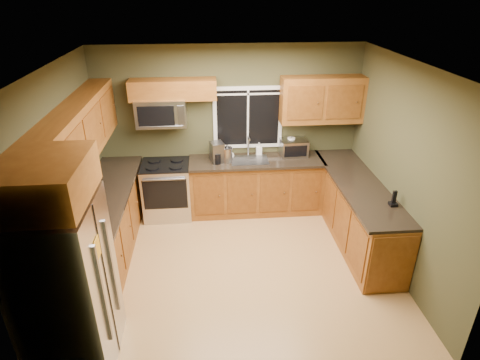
{
  "coord_description": "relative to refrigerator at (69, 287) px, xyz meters",
  "views": [
    {
      "loc": [
        -0.36,
        -4.41,
        3.52
      ],
      "look_at": [
        0.05,
        0.35,
        1.15
      ],
      "focal_mm": 30.0,
      "sensor_mm": 36.0,
      "label": 1
    }
  ],
  "objects": [
    {
      "name": "floor",
      "position": [
        1.74,
        1.3,
        -0.9
      ],
      "size": [
        4.2,
        4.2,
        0.0
      ],
      "primitive_type": "plane",
      "color": "tan",
      "rests_on": "ground"
    },
    {
      "name": "ceiling",
      "position": [
        1.74,
        1.3,
        1.8
      ],
      "size": [
        4.2,
        4.2,
        0.0
      ],
      "primitive_type": "plane",
      "rotation": [
        3.14,
        0.0,
        0.0
      ],
      "color": "white",
      "rests_on": "back_wall"
    },
    {
      "name": "back_wall",
      "position": [
        1.74,
        3.1,
        0.45
      ],
      "size": [
        4.2,
        0.0,
        4.2
      ],
      "primitive_type": "plane",
      "rotation": [
        1.57,
        0.0,
        0.0
      ],
      "color": "#3E3E24",
      "rests_on": "ground"
    },
    {
      "name": "front_wall",
      "position": [
        1.74,
        -0.5,
        0.45
      ],
      "size": [
        4.2,
        0.0,
        4.2
      ],
      "primitive_type": "plane",
      "rotation": [
        -1.57,
        0.0,
        0.0
      ],
      "color": "#3E3E24",
      "rests_on": "ground"
    },
    {
      "name": "left_wall",
      "position": [
        -0.36,
        1.3,
        0.45
      ],
      "size": [
        0.0,
        3.6,
        3.6
      ],
      "primitive_type": "plane",
      "rotation": [
        1.57,
        0.0,
        1.57
      ],
      "color": "#3E3E24",
      "rests_on": "ground"
    },
    {
      "name": "right_wall",
      "position": [
        3.84,
        1.3,
        0.45
      ],
      "size": [
        0.0,
        3.6,
        3.6
      ],
      "primitive_type": "plane",
      "rotation": [
        1.57,
        0.0,
        -1.57
      ],
      "color": "#3E3E24",
      "rests_on": "ground"
    },
    {
      "name": "window",
      "position": [
        2.04,
        3.08,
        0.65
      ],
      "size": [
        1.12,
        0.03,
        1.02
      ],
      "color": "white",
      "rests_on": "back_wall"
    },
    {
      "name": "base_cabinets_left",
      "position": [
        -0.06,
        1.78,
        -0.45
      ],
      "size": [
        0.6,
        2.65,
        0.9
      ],
      "primitive_type": "cube",
      "color": "brown",
      "rests_on": "ground"
    },
    {
      "name": "countertop_left",
      "position": [
        -0.04,
        1.78,
        0.02
      ],
      "size": [
        0.65,
        2.65,
        0.04
      ],
      "primitive_type": "cube",
      "color": "black",
      "rests_on": "base_cabinets_left"
    },
    {
      "name": "base_cabinets_back",
      "position": [
        2.15,
        2.8,
        -0.45
      ],
      "size": [
        2.17,
        0.6,
        0.9
      ],
      "primitive_type": "cube",
      "color": "brown",
      "rests_on": "ground"
    },
    {
      "name": "countertop_back",
      "position": [
        2.15,
        2.78,
        0.02
      ],
      "size": [
        2.17,
        0.65,
        0.04
      ],
      "primitive_type": "cube",
      "color": "black",
      "rests_on": "base_cabinets_back"
    },
    {
      "name": "base_cabinets_peninsula",
      "position": [
        3.54,
        1.84,
        -0.45
      ],
      "size": [
        0.6,
        2.52,
        0.9
      ],
      "color": "brown",
      "rests_on": "ground"
    },
    {
      "name": "countertop_peninsula",
      "position": [
        3.51,
        1.85,
        0.02
      ],
      "size": [
        0.65,
        2.5,
        0.04
      ],
      "primitive_type": "cube",
      "color": "black",
      "rests_on": "base_cabinets_peninsula"
    },
    {
      "name": "upper_cabinets_left",
      "position": [
        -0.2,
        1.78,
        0.96
      ],
      "size": [
        0.33,
        2.65,
        0.72
      ],
      "primitive_type": "cube",
      "color": "brown",
      "rests_on": "left_wall"
    },
    {
      "name": "upper_cabinets_back_left",
      "position": [
        0.89,
        2.94,
        1.17
      ],
      "size": [
        1.3,
        0.33,
        0.3
      ],
      "primitive_type": "cube",
      "color": "brown",
      "rests_on": "back_wall"
    },
    {
      "name": "upper_cabinets_back_right",
      "position": [
        3.19,
        2.94,
        0.96
      ],
      "size": [
        1.3,
        0.33,
        0.72
      ],
      "primitive_type": "cube",
      "color": "brown",
      "rests_on": "back_wall"
    },
    {
      "name": "upper_cabinet_over_fridge",
      "position": [
        -0.0,
        0.0,
        1.13
      ],
      "size": [
        0.72,
        0.9,
        0.38
      ],
      "primitive_type": "cube",
      "color": "brown",
      "rests_on": "left_wall"
    },
    {
      "name": "refrigerator",
      "position": [
        0.0,
        0.0,
        0.0
      ],
      "size": [
        0.74,
        0.9,
        1.8
      ],
      "color": "#B7B7BC",
      "rests_on": "ground"
    },
    {
      "name": "range",
      "position": [
        0.69,
        2.77,
        -0.43
      ],
      "size": [
        0.76,
        0.69,
        0.94
      ],
      "color": "#B7B7BC",
      "rests_on": "ground"
    },
    {
      "name": "microwave",
      "position": [
        0.69,
        2.91,
        0.83
      ],
      "size": [
        0.76,
        0.41,
        0.42
      ],
      "color": "#B7B7BC",
      "rests_on": "back_wall"
    },
    {
      "name": "sink",
      "position": [
        2.04,
        2.79,
        0.05
      ],
      "size": [
        0.6,
        0.42,
        0.36
      ],
      "color": "slate",
      "rests_on": "countertop_back"
    },
    {
      "name": "toaster_oven",
      "position": [
        2.78,
        2.92,
        0.17
      ],
      "size": [
        0.45,
        0.35,
        0.27
      ],
      "color": "#B7B7BC",
      "rests_on": "countertop_back"
    },
    {
      "name": "coffee_maker",
      "position": [
        1.52,
        2.76,
        0.19
      ],
      "size": [
        0.25,
        0.3,
        0.32
      ],
      "color": "slate",
      "rests_on": "countertop_back"
    },
    {
      "name": "kettle",
      "position": [
        1.68,
        2.74,
        0.18
      ],
      "size": [
        0.17,
        0.17,
        0.3
      ],
      "color": "#B7B7BC",
      "rests_on": "countertop_back"
    },
    {
      "name": "paper_towel_roll",
      "position": [
        2.75,
        2.98,
        0.18
      ],
      "size": [
        0.14,
        0.14,
        0.32
      ],
      "color": "white",
      "rests_on": "countertop_back"
    },
    {
      "name": "soap_bottle_a",
      "position": [
        1.59,
        2.94,
        0.18
      ],
      "size": [
        0.14,
        0.14,
        0.29
      ],
      "primitive_type": "imported",
      "rotation": [
        0.0,
        0.0,
        0.32
      ],
      "color": "orange",
      "rests_on": "countertop_back"
    },
    {
      "name": "soap_bottle_b",
      "position": [
        2.22,
        3.0,
        0.14
      ],
      "size": [
        0.09,
        0.1,
        0.2
      ],
      "primitive_type": "imported",
      "rotation": [
        0.0,
        0.0,
        0.03
      ],
      "color": "white",
      "rests_on": "countertop_back"
    },
    {
      "name": "soap_bottle_c",
      "position": [
        1.74,
        2.86,
        0.12
      ],
      "size": [
        0.13,
        0.13,
        0.16
      ],
      "primitive_type": "imported",
      "rotation": [
        0.0,
        0.0,
        -0.06
      ],
      "color": "white",
      "rests_on": "countertop_back"
    },
    {
      "name": "cordless_phone",
      "position": [
        3.72,
        1.17,
        0.1
      ],
      "size": [
        0.1,
        0.1,
        0.21
      ],
      "color": "black",
      "rests_on": "countertop_peninsula"
    }
  ]
}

